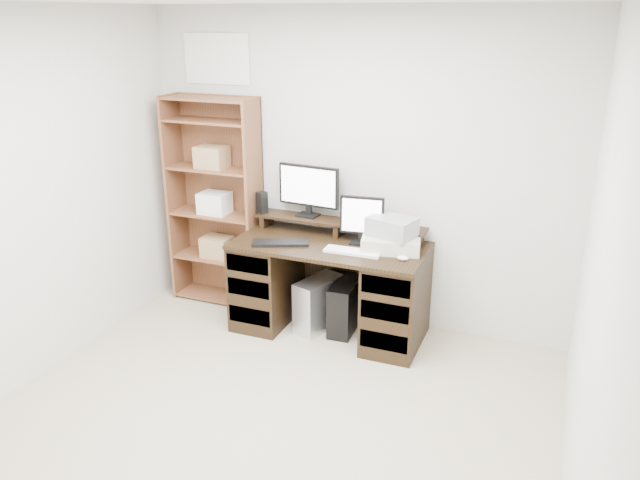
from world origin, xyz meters
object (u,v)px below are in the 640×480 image
Objects in this scene: printer at (391,243)px; desk at (330,286)px; monitor_wide at (309,188)px; monitor_small at (362,218)px; bookshelf at (216,200)px; tower_black at (345,306)px; tower_silver at (318,304)px.

desk is at bearing 173.87° from printer.
monitor_wide is 1.42× the size of monitor_small.
printer is 0.24× the size of bookshelf.
monitor_wide is at bearing 156.47° from monitor_small.
bookshelf is (-1.25, 0.17, 0.71)m from tower_black.
desk is 4.03× the size of monitor_small.
printer reaches higher than tower_black.
monitor_wide is at bearing 2.66° from bookshelf.
monitor_wide is 1.23× the size of tower_silver.
bookshelf is (-1.35, 0.11, -0.03)m from monitor_small.
desk reaches higher than tower_silver.
monitor_small is at bearing 25.98° from tower_black.
monitor_small is at bearing 35.89° from tower_silver.
printer is (0.25, -0.06, -0.15)m from monitor_small.
desk is at bearing -161.71° from monitor_small.
monitor_wide is 0.87m from bookshelf.
monitor_small is 0.75m from tower_black.
desk is at bearing -10.63° from bookshelf.
tower_silver is 1.27m from bookshelf.
monitor_wide is 1.00m from tower_black.
printer reaches higher than tower_silver.
monitor_wide is 1.24× the size of tower_black.
monitor_wide reaches higher than monitor_small.
tower_silver is 0.24× the size of bookshelf.
bookshelf is (-0.85, -0.04, -0.19)m from monitor_wide.
monitor_small is 0.30m from printer.
printer is at bearing -2.23° from tower_black.
tower_silver reaches higher than tower_black.
printer reaches higher than desk.
monitor_small is 0.86× the size of tower_silver.
desk is 0.81m from monitor_wide.
printer is at bearing 22.64° from tower_silver.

